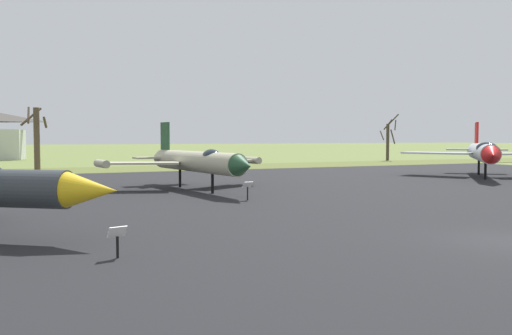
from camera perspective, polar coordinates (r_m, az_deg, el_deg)
The scene contains 9 objects.
ground_plane at distance 20.64m, azimuth 24.46°, elevation -7.04°, with size 600.00×600.00×0.00m, color olive.
asphalt_apron at distance 33.19m, azimuth 3.03°, elevation -2.98°, with size 87.86×53.20×0.05m, color black.
grass_verge_strip at distance 63.75m, azimuth -10.84°, elevation -0.12°, with size 147.86×12.00×0.06m, color #5F6830.
jet_fighter_front_left at distance 36.78m, azimuth -6.22°, elevation 0.67°, with size 11.85×14.00×4.69m.
info_placard_front_left at distance 30.78m, azimuth -0.87°, elevation -2.20°, with size 0.63×0.33×1.09m.
jet_fighter_rear_center at distance 52.53m, azimuth 22.30°, elevation 1.49°, with size 12.88×13.75×5.06m.
info_placard_rear_left at distance 16.59m, azimuth -14.09°, elevation -7.13°, with size 0.58×0.33×0.98m.
bare_tree_right_of_center at distance 64.56m, azimuth -21.67°, elevation 3.03°, with size 2.83×2.80×6.91m.
bare_tree_far_right at distance 87.14m, azimuth 13.47°, elevation 2.88°, with size 2.93×3.26×7.20m.
Camera 1 is at (-15.49, -13.19, 3.52)m, focal length 38.85 mm.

